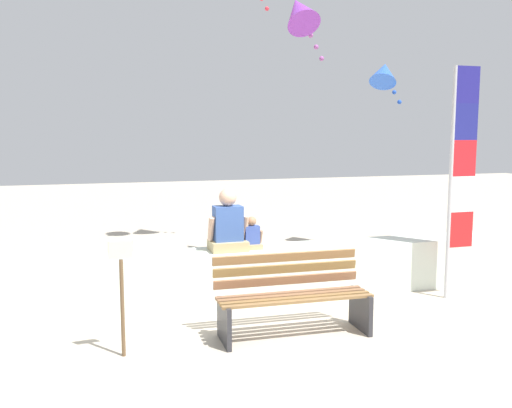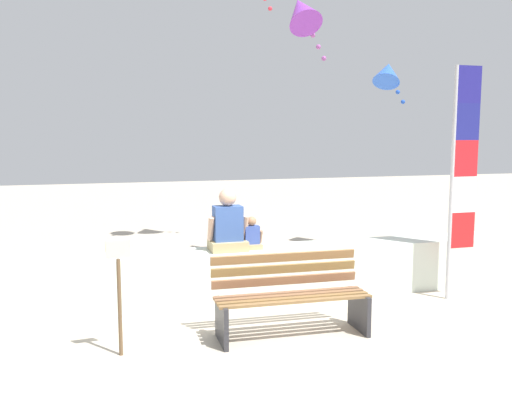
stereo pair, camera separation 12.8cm
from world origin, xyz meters
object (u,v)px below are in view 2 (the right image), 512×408
object	(u,v)px
person_adult	(228,226)
person_child	(252,236)
park_bench	(290,297)
kite_blue	(388,73)
flag_banner	(461,168)
kite_purple	(302,12)
sign_post	(119,287)

from	to	relation	value
person_adult	person_child	distance (m)	0.36
park_bench	person_adult	size ratio (longest dim) A/B	2.12
person_child	kite_blue	distance (m)	4.78
park_bench	kite_blue	bearing A→B (deg)	49.47
person_child	flag_banner	size ratio (longest dim) A/B	0.14
person_child	park_bench	bearing A→B (deg)	-86.69
flag_banner	kite_purple	distance (m)	3.62
flag_banner	kite_purple	world-z (taller)	kite_purple
flag_banner	sign_post	xyz separation A→B (m)	(-4.50, -0.78, -1.07)
person_adult	flag_banner	bearing A→B (deg)	-12.24
park_bench	kite_purple	xyz separation A→B (m)	(1.23, 3.00, 3.76)
person_child	kite_blue	size ratio (longest dim) A/B	0.49
kite_purple	person_adult	bearing A→B (deg)	-134.46
kite_blue	sign_post	distance (m)	6.91
kite_blue	sign_post	size ratio (longest dim) A/B	0.75
park_bench	kite_blue	size ratio (longest dim) A/B	1.95
person_child	sign_post	world-z (taller)	sign_post
kite_purple	kite_blue	xyz separation A→B (m)	(1.99, 0.76, -0.83)
flag_banner	kite_blue	xyz separation A→B (m)	(0.58, 3.09, 1.56)
person_adult	kite_blue	xyz separation A→B (m)	(3.62, 2.43, 2.32)
person_adult	kite_blue	bearing A→B (deg)	33.83
kite_blue	flag_banner	bearing A→B (deg)	-100.60
park_bench	kite_purple	bearing A→B (deg)	67.74
kite_blue	park_bench	bearing A→B (deg)	-130.53
person_adult	person_child	world-z (taller)	person_adult
person_child	kite_blue	xyz separation A→B (m)	(3.29, 2.43, 2.47)
kite_purple	sign_post	size ratio (longest dim) A/B	0.97
person_adult	person_child	size ratio (longest dim) A/B	1.88
kite_purple	flag_banner	bearing A→B (deg)	-58.71
flag_banner	kite_blue	distance (m)	3.51
person_adult	flag_banner	size ratio (longest dim) A/B	0.26
kite_purple	kite_blue	size ratio (longest dim) A/B	1.30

